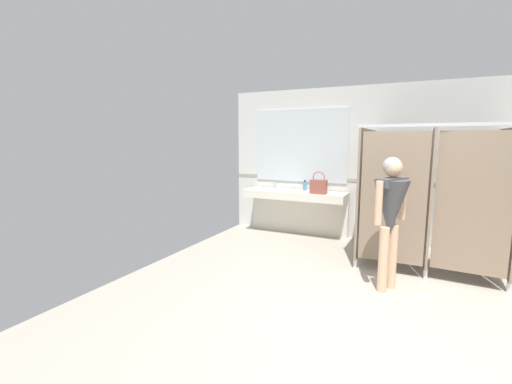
{
  "coord_description": "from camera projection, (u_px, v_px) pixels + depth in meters",
  "views": [
    {
      "loc": [
        0.24,
        -3.27,
        1.76
      ],
      "look_at": [
        -1.7,
        0.7,
        1.09
      ],
      "focal_mm": 24.25,
      "sensor_mm": 36.0,
      "label": 1
    }
  ],
  "objects": [
    {
      "name": "handbag",
      "position": [
        319.0,
        186.0,
        5.98
      ],
      "size": [
        0.28,
        0.14,
        0.39
      ],
      "color": "#934C42",
      "rests_on": "vanity_counter"
    },
    {
      "name": "wall_back_tile_band",
      "position": [
        407.0,
        183.0,
        5.74
      ],
      "size": [
        6.37,
        0.01,
        0.06
      ],
      "primitive_type": "cube",
      "color": "#9E937F",
      "rests_on": "wall_back"
    },
    {
      "name": "floor_drain_cover",
      "position": [
        426.0,
        297.0,
        3.9
      ],
      "size": [
        0.14,
        0.14,
        0.01
      ],
      "primitive_type": "cylinder",
      "color": "#B7BABF",
      "rests_on": "ground_plane"
    },
    {
      "name": "vanity_counter",
      "position": [
        296.0,
        203.0,
        6.44
      ],
      "size": [
        1.88,
        0.53,
        0.95
      ],
      "color": "silver",
      "rests_on": "ground_plane"
    },
    {
      "name": "soap_dispenser",
      "position": [
        305.0,
        186.0,
        6.4
      ],
      "size": [
        0.07,
        0.07,
        0.19
      ],
      "color": "teal",
      "rests_on": "vanity_counter"
    },
    {
      "name": "bathroom_stalls",
      "position": [
        431.0,
        194.0,
        4.73
      ],
      "size": [
        1.82,
        1.54,
        1.96
      ],
      "color": "#84705B",
      "rests_on": "ground_plane"
    },
    {
      "name": "person_standing",
      "position": [
        391.0,
        208.0,
        3.97
      ],
      "size": [
        0.54,
        0.54,
        1.57
      ],
      "color": "#DBAD89",
      "rests_on": "ground_plane"
    },
    {
      "name": "ground_plane",
      "position": [
        384.0,
        333.0,
        3.28
      ],
      "size": [
        6.37,
        6.51,
        0.1
      ],
      "primitive_type": "cube",
      "color": "#B2A899"
    },
    {
      "name": "wall_back",
      "position": [
        408.0,
        165.0,
        5.75
      ],
      "size": [
        6.37,
        0.12,
        2.68
      ],
      "primitive_type": "cube",
      "color": "silver",
      "rests_on": "ground_plane"
    },
    {
      "name": "mirror_panel",
      "position": [
        300.0,
        146.0,
        6.45
      ],
      "size": [
        1.78,
        0.02,
        1.34
      ],
      "primitive_type": "cube",
      "color": "silver",
      "rests_on": "wall_back"
    }
  ]
}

